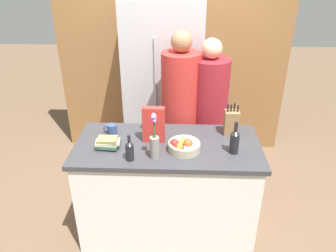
{
  "coord_description": "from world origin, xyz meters",
  "views": [
    {
      "loc": [
        0.09,
        -2.33,
        2.28
      ],
      "look_at": [
        0.0,
        0.09,
        1.02
      ],
      "focal_mm": 35.0,
      "sensor_mm": 36.0,
      "label": 1
    }
  ],
  "objects_px": {
    "refrigerator": "(163,87)",
    "fruit_bowl": "(183,146)",
    "flower_vase": "(154,142)",
    "cereal_box": "(154,125)",
    "bottle_oil": "(147,121)",
    "person_at_sink": "(180,108)",
    "person_in_blue": "(208,111)",
    "coffee_mug": "(112,129)",
    "bottle_vinegar": "(235,141)",
    "bottle_wine": "(130,150)",
    "book_stack": "(108,143)",
    "knife_block": "(231,122)"
  },
  "relations": [
    {
      "from": "knife_block",
      "to": "bottle_oil",
      "type": "relative_size",
      "value": 1.39
    },
    {
      "from": "refrigerator",
      "to": "knife_block",
      "type": "relative_size",
      "value": 6.73
    },
    {
      "from": "book_stack",
      "to": "bottle_vinegar",
      "type": "xyz_separation_m",
      "value": [
        1.01,
        -0.04,
        0.06
      ]
    },
    {
      "from": "cereal_box",
      "to": "person_in_blue",
      "type": "xyz_separation_m",
      "value": [
        0.49,
        0.58,
        -0.14
      ]
    },
    {
      "from": "cereal_box",
      "to": "bottle_wine",
      "type": "relative_size",
      "value": 1.44
    },
    {
      "from": "person_in_blue",
      "to": "knife_block",
      "type": "bearing_deg",
      "value": -93.64
    },
    {
      "from": "bottle_wine",
      "to": "fruit_bowl",
      "type": "bearing_deg",
      "value": 19.49
    },
    {
      "from": "cereal_box",
      "to": "book_stack",
      "type": "height_order",
      "value": "cereal_box"
    },
    {
      "from": "flower_vase",
      "to": "bottle_oil",
      "type": "xyz_separation_m",
      "value": [
        -0.1,
        0.46,
        -0.05
      ]
    },
    {
      "from": "bottle_wine",
      "to": "refrigerator",
      "type": "bearing_deg",
      "value": 82.87
    },
    {
      "from": "person_at_sink",
      "to": "person_in_blue",
      "type": "height_order",
      "value": "person_at_sink"
    },
    {
      "from": "coffee_mug",
      "to": "person_at_sink",
      "type": "xyz_separation_m",
      "value": [
        0.59,
        0.45,
        0.01
      ]
    },
    {
      "from": "book_stack",
      "to": "person_in_blue",
      "type": "relative_size",
      "value": 0.13
    },
    {
      "from": "bottle_oil",
      "to": "person_in_blue",
      "type": "distance_m",
      "value": 0.69
    },
    {
      "from": "fruit_bowl",
      "to": "refrigerator",
      "type": "bearing_deg",
      "value": 100.05
    },
    {
      "from": "bottle_vinegar",
      "to": "bottle_wine",
      "type": "height_order",
      "value": "bottle_vinegar"
    },
    {
      "from": "bottle_oil",
      "to": "bottle_wine",
      "type": "relative_size",
      "value": 0.96
    },
    {
      "from": "flower_vase",
      "to": "person_in_blue",
      "type": "height_order",
      "value": "person_in_blue"
    },
    {
      "from": "bottle_vinegar",
      "to": "fruit_bowl",
      "type": "bearing_deg",
      "value": 178.49
    },
    {
      "from": "bottle_oil",
      "to": "person_at_sink",
      "type": "height_order",
      "value": "person_at_sink"
    },
    {
      "from": "bottle_oil",
      "to": "bottle_vinegar",
      "type": "distance_m",
      "value": 0.8
    },
    {
      "from": "flower_vase",
      "to": "bottle_oil",
      "type": "height_order",
      "value": "flower_vase"
    },
    {
      "from": "refrigerator",
      "to": "flower_vase",
      "type": "bearing_deg",
      "value": -89.74
    },
    {
      "from": "coffee_mug",
      "to": "bottle_oil",
      "type": "xyz_separation_m",
      "value": [
        0.3,
        0.09,
        0.04
      ]
    },
    {
      "from": "fruit_bowl",
      "to": "bottle_wine",
      "type": "bearing_deg",
      "value": -160.51
    },
    {
      "from": "book_stack",
      "to": "bottle_vinegar",
      "type": "bearing_deg",
      "value": -2.1
    },
    {
      "from": "coffee_mug",
      "to": "bottle_oil",
      "type": "bearing_deg",
      "value": 16.96
    },
    {
      "from": "refrigerator",
      "to": "cereal_box",
      "type": "relative_size",
      "value": 6.25
    },
    {
      "from": "fruit_bowl",
      "to": "coffee_mug",
      "type": "distance_m",
      "value": 0.67
    },
    {
      "from": "coffee_mug",
      "to": "bottle_oil",
      "type": "distance_m",
      "value": 0.32
    },
    {
      "from": "knife_block",
      "to": "fruit_bowl",
      "type": "bearing_deg",
      "value": -143.63
    },
    {
      "from": "fruit_bowl",
      "to": "bottle_oil",
      "type": "distance_m",
      "value": 0.48
    },
    {
      "from": "refrigerator",
      "to": "bottle_oil",
      "type": "distance_m",
      "value": 0.94
    },
    {
      "from": "bottle_vinegar",
      "to": "person_at_sink",
      "type": "height_order",
      "value": "person_at_sink"
    },
    {
      "from": "coffee_mug",
      "to": "person_at_sink",
      "type": "bearing_deg",
      "value": 36.97
    },
    {
      "from": "coffee_mug",
      "to": "person_at_sink",
      "type": "relative_size",
      "value": 0.07
    },
    {
      "from": "flower_vase",
      "to": "cereal_box",
      "type": "xyz_separation_m",
      "value": [
        -0.02,
        0.25,
        0.02
      ]
    },
    {
      "from": "cereal_box",
      "to": "coffee_mug",
      "type": "distance_m",
      "value": 0.41
    },
    {
      "from": "refrigerator",
      "to": "person_in_blue",
      "type": "relative_size",
      "value": 1.17
    },
    {
      "from": "bottle_oil",
      "to": "bottle_vinegar",
      "type": "bearing_deg",
      "value": -26.63
    },
    {
      "from": "fruit_bowl",
      "to": "bottle_vinegar",
      "type": "distance_m",
      "value": 0.4
    },
    {
      "from": "bottle_oil",
      "to": "person_at_sink",
      "type": "relative_size",
      "value": 0.12
    },
    {
      "from": "flower_vase",
      "to": "book_stack",
      "type": "bearing_deg",
      "value": 161.15
    },
    {
      "from": "cereal_box",
      "to": "coffee_mug",
      "type": "xyz_separation_m",
      "value": [
        -0.38,
        0.11,
        -0.11
      ]
    },
    {
      "from": "knife_block",
      "to": "bottle_vinegar",
      "type": "xyz_separation_m",
      "value": [
        -0.02,
        -0.31,
        -0.0
      ]
    },
    {
      "from": "cereal_box",
      "to": "refrigerator",
      "type": "bearing_deg",
      "value": 89.06
    },
    {
      "from": "refrigerator",
      "to": "fruit_bowl",
      "type": "bearing_deg",
      "value": -79.95
    },
    {
      "from": "refrigerator",
      "to": "bottle_wine",
      "type": "bearing_deg",
      "value": -97.13
    },
    {
      "from": "fruit_bowl",
      "to": "cereal_box",
      "type": "relative_size",
      "value": 0.84
    },
    {
      "from": "bottle_wine",
      "to": "person_in_blue",
      "type": "relative_size",
      "value": 0.13
    }
  ]
}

